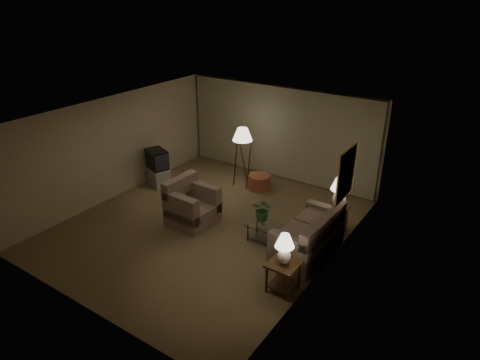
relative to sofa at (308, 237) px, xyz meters
The scene contains 16 objects.
ground 2.54m from the sofa, behind, with size 7.00×7.00×0.00m, color olive.
room_shell 3.10m from the sofa, 152.71° to the left, with size 6.04×7.02×2.72m.
sofa is the anchor object (origin of this frame).
armchair 2.86m from the sofa, behind, with size 1.09×1.04×0.87m.
side_table_near 1.36m from the sofa, 83.66° to the right, with size 0.55×0.55×0.60m.
side_table_far 1.26m from the sofa, 83.16° to the left, with size 0.47×0.39×0.60m.
table_lamp_near 1.47m from the sofa, 83.66° to the right, with size 0.36×0.36×0.61m.
table_lamp_far 1.42m from the sofa, 83.16° to the left, with size 0.44×0.44×0.75m.
coffee_table 0.91m from the sofa, behind, with size 0.97×0.53×0.41m.
tv_cabinet 5.11m from the sofa, behind, with size 0.84×0.69×0.50m, color #B3B3B5.
crt_tv 5.12m from the sofa, behind, with size 0.76×0.65×0.54m, color black.
floor_lamp 3.70m from the sofa, 145.62° to the left, with size 0.55×0.55×1.70m.
ottoman 3.29m from the sofa, 139.55° to the left, with size 0.62×0.62×0.41m, color #B5593D.
vase 1.05m from the sofa, behind, with size 0.13×0.13×0.14m, color silver.
flowers 1.13m from the sofa, behind, with size 0.47×0.41×0.52m, color #367634.
book 0.67m from the sofa, 162.73° to the right, with size 0.15×0.21×0.02m, color olive.
Camera 1 is at (5.58, -6.92, 5.25)m, focal length 32.00 mm.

